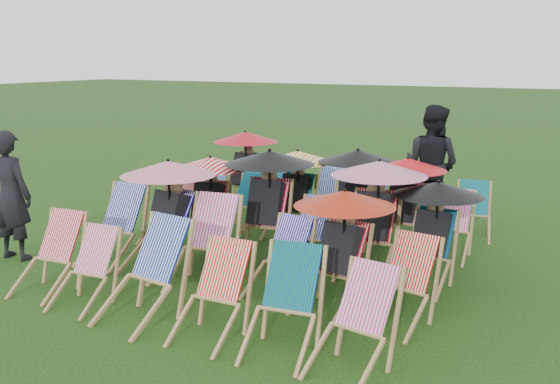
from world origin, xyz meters
The scene contains 33 objects.
ground centered at (0.00, 0.00, 0.00)m, with size 100.00×100.00×0.00m, color black.
deckchair_0 centered at (-1.89, -2.20, 0.45)m, with size 0.65×0.86×0.89m.
deckchair_1 centered at (-1.23, -2.30, 0.41)m, with size 0.59×0.79×0.82m.
deckchair_2 centered at (-0.40, -2.31, 0.51)m, with size 0.78×1.01×1.02m.
deckchair_3 centered at (0.46, -2.33, 0.45)m, with size 0.61×0.84×0.90m.
deckchair_4 centered at (1.22, -2.28, 0.47)m, with size 0.72×0.93×0.94m.
deckchair_5 centered at (1.92, -2.33, 0.45)m, with size 0.73×0.91×0.89m.
deckchair_6 centered at (-1.99, -1.02, 0.49)m, with size 0.69×0.94×0.99m.
deckchair_7 centered at (-1.18, -1.00, 0.74)m, with size 1.19×1.26×1.41m.
deckchair_8 centered at (-0.43, -1.16, 0.51)m, with size 0.80×1.03×1.03m.
deckchair_9 centered at (0.52, -1.05, 0.43)m, with size 0.67×0.86×0.86m.
deckchair_10 centered at (1.24, -1.10, 0.68)m, with size 1.09×1.16×1.29m.
deckchair_11 centered at (1.99, -1.18, 0.44)m, with size 0.71×0.89×0.88m.
deckchair_12 centered at (-1.89, 0.04, 0.45)m, with size 0.66×0.87×0.89m.
deckchair_13 centered at (-1.23, 0.06, 0.69)m, with size 1.10×1.20×1.30m.
deckchair_14 centered at (-0.32, 0.11, 0.76)m, with size 1.22×1.32×1.45m.
deckchair_15 centered at (0.39, 0.01, 0.43)m, with size 0.61×0.82×0.87m.
deckchair_16 centered at (1.20, 0.15, 0.75)m, with size 1.20×1.27×1.42m.
deckchair_17 centered at (1.96, 0.03, 0.66)m, with size 1.06×1.10×1.25m.
deckchair_18 centered at (-2.01, 1.17, 0.45)m, with size 0.72×0.91×0.90m.
deckchair_19 centered at (-1.29, 1.13, 0.44)m, with size 0.68×0.88×0.88m.
deckchair_20 centered at (-0.43, 1.19, 0.68)m, with size 1.09×1.13×1.30m.
deckchair_21 centered at (0.50, 1.29, 0.72)m, with size 1.15×1.24×1.36m.
deckchair_22 centered at (1.21, 1.33, 0.68)m, with size 1.09×1.14×1.29m.
deckchair_23 centered at (1.92, 1.26, 0.44)m, with size 0.62×0.84×0.88m.
deckchair_24 centered at (-2.06, 2.35, 0.72)m, with size 1.15×1.23×1.37m.
deckchair_25 centered at (-1.20, 2.32, 0.42)m, with size 0.67×0.85×0.83m.
deckchair_26 centered at (-0.30, 2.36, 0.48)m, with size 0.77×0.97×0.96m.
deckchair_27 centered at (0.37, 2.39, 0.44)m, with size 0.62×0.84×0.89m.
deckchair_28 centered at (1.11, 2.40, 0.42)m, with size 0.63×0.82×0.84m.
deckchair_29 centered at (2.02, 2.38, 0.41)m, with size 0.68×0.84×0.81m.
person_left centered at (-3.24, -1.55, 0.87)m, with size 0.64×0.42×1.75m, color black.
person_rear centered at (1.23, 2.88, 0.97)m, with size 0.94×0.73×1.94m, color black.
Camera 1 is at (3.68, -7.02, 2.68)m, focal length 40.00 mm.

